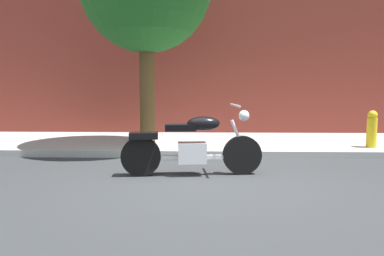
{
  "coord_description": "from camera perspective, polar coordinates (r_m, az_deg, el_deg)",
  "views": [
    {
      "loc": [
        -0.1,
        -5.32,
        1.37
      ],
      "look_at": [
        -0.27,
        0.38,
        0.75
      ],
      "focal_mm": 34.55,
      "sensor_mm": 36.0,
      "label": 1
    }
  ],
  "objects": [
    {
      "name": "motorcycle",
      "position": [
        5.78,
        -0.03,
        -2.78
      ],
      "size": [
        2.21,
        0.7,
        1.12
      ],
      "color": "black",
      "rests_on": "ground"
    },
    {
      "name": "fire_hydrant",
      "position": [
        8.48,
        25.99,
        -0.58
      ],
      "size": [
        0.2,
        0.2,
        0.91
      ],
      "color": "gold",
      "rests_on": "ground"
    },
    {
      "name": "sidewalk",
      "position": [
        8.69,
        2.37,
        -2.36
      ],
      "size": [
        21.73,
        3.02,
        0.14
      ],
      "primitive_type": "cube",
      "color": "#A5A5A5",
      "rests_on": "ground"
    },
    {
      "name": "ground_plane",
      "position": [
        5.49,
        2.73,
        -8.22
      ],
      "size": [
        60.0,
        60.0,
        0.0
      ],
      "primitive_type": "plane",
      "color": "#303335"
    }
  ]
}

